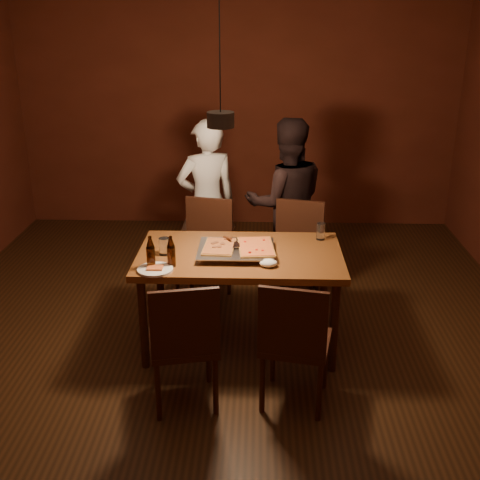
{
  "coord_description": "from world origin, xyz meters",
  "views": [
    {
      "loc": [
        0.26,
        -3.92,
        2.42
      ],
      "look_at": [
        0.12,
        0.16,
        0.85
      ],
      "focal_mm": 45.0,
      "sensor_mm": 36.0,
      "label": 1
    }
  ],
  "objects_px": {
    "chair_near_right": "(294,334)",
    "diner_white": "(207,203)",
    "chair_far_left": "(206,241)",
    "chair_far_right": "(297,244)",
    "pizza_tray": "(236,251)",
    "diner_dark": "(286,203)",
    "beer_bottle_b": "(171,251)",
    "beer_bottle_a": "(151,252)",
    "plate_slice": "(155,269)",
    "pendant_lamp": "(221,118)",
    "dining_table": "(240,262)",
    "chair_near_left": "(184,335)"
  },
  "relations": [
    {
      "from": "chair_far_right",
      "to": "plate_slice",
      "type": "bearing_deg",
      "value": 60.94
    },
    {
      "from": "beer_bottle_a",
      "to": "plate_slice",
      "type": "relative_size",
      "value": 0.94
    },
    {
      "from": "dining_table",
      "to": "pendant_lamp",
      "type": "distance_m",
      "value": 1.1
    },
    {
      "from": "chair_near_left",
      "to": "chair_near_right",
      "type": "bearing_deg",
      "value": -9.46
    },
    {
      "from": "chair_far_right",
      "to": "plate_slice",
      "type": "xyz_separation_m",
      "value": [
        -1.03,
        -1.09,
        0.22
      ]
    },
    {
      "from": "pizza_tray",
      "to": "diner_dark",
      "type": "relative_size",
      "value": 0.35
    },
    {
      "from": "chair_far_right",
      "to": "diner_dark",
      "type": "bearing_deg",
      "value": -63.41
    },
    {
      "from": "chair_near_left",
      "to": "pendant_lamp",
      "type": "distance_m",
      "value": 1.41
    },
    {
      "from": "beer_bottle_b",
      "to": "pendant_lamp",
      "type": "xyz_separation_m",
      "value": [
        0.35,
        0.1,
        0.9
      ]
    },
    {
      "from": "chair_far_left",
      "to": "diner_white",
      "type": "distance_m",
      "value": 0.45
    },
    {
      "from": "chair_far_right",
      "to": "dining_table",
      "type": "bearing_deg",
      "value": 72.56
    },
    {
      "from": "pizza_tray",
      "to": "diner_dark",
      "type": "distance_m",
      "value": 1.23
    },
    {
      "from": "beer_bottle_a",
      "to": "pizza_tray",
      "type": "bearing_deg",
      "value": 24.17
    },
    {
      "from": "chair_far_left",
      "to": "pendant_lamp",
      "type": "xyz_separation_m",
      "value": [
        0.2,
        -0.95,
        1.22
      ]
    },
    {
      "from": "dining_table",
      "to": "plate_slice",
      "type": "relative_size",
      "value": 6.12
    },
    {
      "from": "diner_dark",
      "to": "pendant_lamp",
      "type": "distance_m",
      "value": 1.7
    },
    {
      "from": "chair_far_left",
      "to": "diner_white",
      "type": "relative_size",
      "value": 0.33
    },
    {
      "from": "chair_far_left",
      "to": "diner_dark",
      "type": "xyz_separation_m",
      "value": [
        0.7,
        0.35,
        0.24
      ]
    },
    {
      "from": "chair_near_left",
      "to": "pizza_tray",
      "type": "distance_m",
      "value": 0.89
    },
    {
      "from": "chair_far_left",
      "to": "chair_far_right",
      "type": "xyz_separation_m",
      "value": [
        0.79,
        -0.04,
        0.0
      ]
    },
    {
      "from": "dining_table",
      "to": "pizza_tray",
      "type": "height_order",
      "value": "pizza_tray"
    },
    {
      "from": "dining_table",
      "to": "beer_bottle_b",
      "type": "distance_m",
      "value": 0.57
    },
    {
      "from": "beer_bottle_b",
      "to": "dining_table",
      "type": "bearing_deg",
      "value": 29.26
    },
    {
      "from": "beer_bottle_b",
      "to": "chair_far_right",
      "type": "bearing_deg",
      "value": 47.27
    },
    {
      "from": "dining_table",
      "to": "diner_white",
      "type": "height_order",
      "value": "diner_white"
    },
    {
      "from": "diner_white",
      "to": "diner_dark",
      "type": "distance_m",
      "value": 0.73
    },
    {
      "from": "chair_far_left",
      "to": "diner_white",
      "type": "xyz_separation_m",
      "value": [
        -0.02,
        0.38,
        0.23
      ]
    },
    {
      "from": "plate_slice",
      "to": "diner_dark",
      "type": "height_order",
      "value": "diner_dark"
    },
    {
      "from": "dining_table",
      "to": "chair_far_left",
      "type": "distance_m",
      "value": 0.86
    },
    {
      "from": "chair_far_right",
      "to": "plate_slice",
      "type": "distance_m",
      "value": 1.52
    },
    {
      "from": "diner_white",
      "to": "chair_far_right",
      "type": "bearing_deg",
      "value": 129.78
    },
    {
      "from": "dining_table",
      "to": "chair_far_left",
      "type": "relative_size",
      "value": 2.99
    },
    {
      "from": "pizza_tray",
      "to": "diner_white",
      "type": "distance_m",
      "value": 1.24
    },
    {
      "from": "pizza_tray",
      "to": "beer_bottle_a",
      "type": "relative_size",
      "value": 2.39
    },
    {
      "from": "pizza_tray",
      "to": "beer_bottle_b",
      "type": "height_order",
      "value": "beer_bottle_b"
    },
    {
      "from": "beer_bottle_a",
      "to": "diner_white",
      "type": "bearing_deg",
      "value": 79.86
    },
    {
      "from": "diner_dark",
      "to": "pendant_lamp",
      "type": "bearing_deg",
      "value": 59.51
    },
    {
      "from": "chair_far_left",
      "to": "beer_bottle_a",
      "type": "bearing_deg",
      "value": 87.88
    },
    {
      "from": "chair_near_right",
      "to": "pizza_tray",
      "type": "height_order",
      "value": "chair_near_right"
    },
    {
      "from": "dining_table",
      "to": "diner_white",
      "type": "bearing_deg",
      "value": 106.43
    },
    {
      "from": "chair_near_right",
      "to": "plate_slice",
      "type": "xyz_separation_m",
      "value": [
        -0.94,
        0.46,
        0.22
      ]
    },
    {
      "from": "chair_near_right",
      "to": "diner_white",
      "type": "relative_size",
      "value": 0.32
    },
    {
      "from": "chair_far_right",
      "to": "beer_bottle_a",
      "type": "distance_m",
      "value": 1.53
    },
    {
      "from": "chair_near_left",
      "to": "beer_bottle_b",
      "type": "relative_size",
      "value": 2.25
    },
    {
      "from": "diner_white",
      "to": "diner_dark",
      "type": "bearing_deg",
      "value": 154.6
    },
    {
      "from": "diner_white",
      "to": "pendant_lamp",
      "type": "relative_size",
      "value": 1.39
    },
    {
      "from": "chair_near_right",
      "to": "diner_dark",
      "type": "bearing_deg",
      "value": 101.16
    },
    {
      "from": "pizza_tray",
      "to": "beer_bottle_b",
      "type": "xyz_separation_m",
      "value": [
        -0.44,
        -0.23,
        0.09
      ]
    },
    {
      "from": "diner_white",
      "to": "pizza_tray",
      "type": "bearing_deg",
      "value": 82.02
    },
    {
      "from": "chair_near_right",
      "to": "beer_bottle_b",
      "type": "distance_m",
      "value": 1.05
    }
  ]
}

